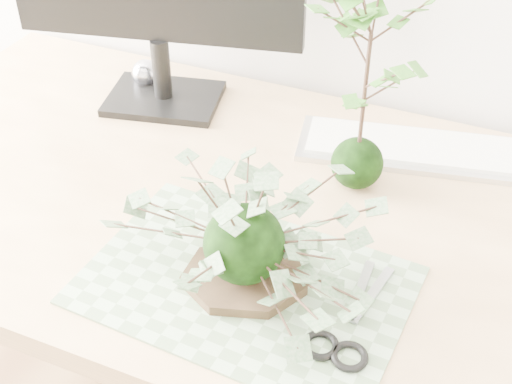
{
  "coord_description": "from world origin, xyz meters",
  "views": [
    {
      "loc": [
        0.29,
        0.46,
        1.43
      ],
      "look_at": [
        0.0,
        1.14,
        0.84
      ],
      "focal_mm": 50.0,
      "sensor_mm": 36.0,
      "label": 1
    }
  ],
  "objects_px": {
    "ivy_kokedama": "(244,214)",
    "keyboard": "(430,150)",
    "desk": "(326,267)",
    "maple_kokedama": "(370,47)"
  },
  "relations": [
    {
      "from": "ivy_kokedama",
      "to": "keyboard",
      "type": "height_order",
      "value": "ivy_kokedama"
    },
    {
      "from": "keyboard",
      "to": "desk",
      "type": "bearing_deg",
      "value": -123.94
    },
    {
      "from": "maple_kokedama",
      "to": "desk",
      "type": "bearing_deg",
      "value": -92.84
    },
    {
      "from": "ivy_kokedama",
      "to": "keyboard",
      "type": "xyz_separation_m",
      "value": [
        0.16,
        0.39,
        -0.11
      ]
    },
    {
      "from": "desk",
      "to": "keyboard",
      "type": "distance_m",
      "value": 0.27
    },
    {
      "from": "ivy_kokedama",
      "to": "keyboard",
      "type": "bearing_deg",
      "value": 67.78
    },
    {
      "from": "desk",
      "to": "maple_kokedama",
      "type": "relative_size",
      "value": 4.73
    },
    {
      "from": "desk",
      "to": "maple_kokedama",
      "type": "xyz_separation_m",
      "value": [
        0.01,
        0.11,
        0.33
      ]
    },
    {
      "from": "desk",
      "to": "ivy_kokedama",
      "type": "distance_m",
      "value": 0.27
    },
    {
      "from": "ivy_kokedama",
      "to": "keyboard",
      "type": "relative_size",
      "value": 0.73
    }
  ]
}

